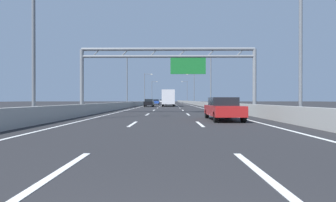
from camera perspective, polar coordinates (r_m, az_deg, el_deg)
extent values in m
plane|color=#262628|center=(101.10, 0.33, -0.49)|extent=(260.00, 260.00, 0.00)
cube|color=white|center=(5.17, -23.02, -14.22)|extent=(0.16, 3.00, 0.01)
cube|color=white|center=(13.80, -7.91, -5.12)|extent=(0.16, 3.00, 0.01)
cube|color=white|center=(22.72, -4.61, -3.02)|extent=(0.16, 3.00, 0.01)
cube|color=white|center=(31.68, -3.17, -2.09)|extent=(0.16, 3.00, 0.01)
cube|color=white|center=(40.66, -2.37, -1.58)|extent=(0.16, 3.00, 0.01)
cube|color=white|center=(49.65, -1.86, -1.25)|extent=(0.16, 3.00, 0.01)
cube|color=white|center=(58.64, -1.51, -1.02)|extent=(0.16, 3.00, 0.01)
cube|color=white|center=(67.64, -1.25, -0.85)|extent=(0.16, 3.00, 0.01)
cube|color=white|center=(76.63, -1.05, -0.72)|extent=(0.16, 3.00, 0.01)
cube|color=white|center=(85.63, -0.89, -0.62)|extent=(0.16, 3.00, 0.01)
cube|color=white|center=(94.62, -0.77, -0.54)|extent=(0.16, 3.00, 0.01)
cube|color=white|center=(103.62, -0.66, -0.47)|extent=(0.16, 3.00, 0.01)
cube|color=white|center=(112.62, -0.57, -0.42)|extent=(0.16, 3.00, 0.01)
cube|color=white|center=(121.62, -0.50, -0.37)|extent=(0.16, 3.00, 0.01)
cube|color=white|center=(130.62, -0.43, -0.33)|extent=(0.16, 3.00, 0.01)
cube|color=white|center=(139.61, -0.38, -0.29)|extent=(0.16, 3.00, 0.01)
cube|color=white|center=(148.61, -0.33, -0.26)|extent=(0.16, 3.00, 0.01)
cube|color=white|center=(157.61, -0.28, -0.23)|extent=(0.16, 3.00, 0.01)
cube|color=white|center=(5.03, 19.66, -14.62)|extent=(0.16, 3.00, 0.01)
cube|color=white|center=(13.75, 7.17, -5.14)|extent=(0.16, 3.00, 0.01)
cube|color=white|center=(22.69, 4.50, -3.02)|extent=(0.16, 3.00, 0.01)
cube|color=white|center=(31.66, 3.35, -2.09)|extent=(0.16, 3.00, 0.01)
cube|color=white|center=(40.65, 2.70, -1.58)|extent=(0.16, 3.00, 0.01)
cube|color=white|center=(49.64, 2.29, -1.25)|extent=(0.16, 3.00, 0.01)
cube|color=white|center=(58.63, 2.01, -1.02)|extent=(0.16, 3.00, 0.01)
cube|color=white|center=(67.63, 1.80, -0.85)|extent=(0.16, 3.00, 0.01)
cube|color=white|center=(76.62, 1.64, -0.72)|extent=(0.16, 3.00, 0.01)
cube|color=white|center=(85.62, 1.52, -0.62)|extent=(0.16, 3.00, 0.01)
cube|color=white|center=(94.62, 1.41, -0.54)|extent=(0.16, 3.00, 0.01)
cube|color=white|center=(103.61, 1.33, -0.47)|extent=(0.16, 3.00, 0.01)
cube|color=white|center=(112.61, 1.26, -0.42)|extent=(0.16, 3.00, 0.01)
cube|color=white|center=(121.61, 1.20, -0.37)|extent=(0.16, 3.00, 0.01)
cube|color=white|center=(130.61, 1.15, -0.33)|extent=(0.16, 3.00, 0.01)
cube|color=white|center=(139.61, 1.10, -0.29)|extent=(0.16, 3.00, 0.01)
cube|color=white|center=(148.61, 1.06, -0.26)|extent=(0.16, 3.00, 0.01)
cube|color=white|center=(157.61, 1.03, -0.23)|extent=(0.16, 3.00, 0.01)
cube|color=white|center=(89.27, -3.06, -0.59)|extent=(0.16, 176.00, 0.01)
cube|color=white|center=(89.25, 3.69, -0.59)|extent=(0.16, 176.00, 0.01)
cube|color=#9E9E99|center=(111.32, -3.21, -0.18)|extent=(0.45, 220.00, 0.95)
cube|color=#9E9E99|center=(111.30, 3.90, -0.18)|extent=(0.45, 220.00, 0.95)
cylinder|color=gray|center=(26.08, -18.75, 4.19)|extent=(0.36, 0.36, 6.20)
cylinder|color=gray|center=(25.95, 18.81, 4.21)|extent=(0.36, 0.36, 6.20)
cylinder|color=gray|center=(25.06, -0.02, 11.53)|extent=(16.70, 0.32, 0.32)
cylinder|color=gray|center=(24.93, -0.02, 9.95)|extent=(16.70, 0.26, 0.26)
cylinder|color=gray|center=(25.99, -15.81, 10.32)|extent=(0.74, 0.10, 0.74)
cylinder|color=gray|center=(25.37, -9.66, 10.58)|extent=(0.74, 0.10, 0.74)
cylinder|color=gray|center=(25.04, -3.26, 10.72)|extent=(0.74, 0.10, 0.74)
cylinder|color=gray|center=(25.02, 3.23, 10.73)|extent=(0.74, 0.10, 0.74)
cylinder|color=gray|center=(25.30, 9.65, 10.61)|extent=(0.74, 0.10, 0.74)
cylinder|color=gray|center=(25.89, 15.84, 10.36)|extent=(0.74, 0.10, 0.74)
cube|color=#19752D|center=(24.85, 4.52, 7.88)|extent=(3.40, 0.12, 1.60)
cylinder|color=slate|center=(17.00, -27.90, 11.93)|extent=(0.20, 0.20, 9.50)
cylinder|color=slate|center=(16.82, 27.58, 12.06)|extent=(0.20, 0.20, 9.50)
cylinder|color=slate|center=(47.52, -9.15, 4.41)|extent=(0.20, 0.20, 9.50)
cylinder|color=slate|center=(47.90, -7.84, 9.92)|extent=(2.20, 0.12, 0.12)
cube|color=#F2EAC6|center=(47.74, -6.51, 9.83)|extent=(0.56, 0.28, 0.20)
cylinder|color=slate|center=(47.45, 9.57, 4.41)|extent=(0.20, 0.20, 9.50)
cylinder|color=slate|center=(47.85, 8.25, 9.93)|extent=(2.20, 0.12, 0.12)
cube|color=#F2EAC6|center=(47.70, 6.92, 9.84)|extent=(0.56, 0.28, 0.20)
cylinder|color=slate|center=(79.27, -5.28, 2.74)|extent=(0.20, 0.20, 9.50)
cylinder|color=slate|center=(79.50, -4.49, 6.05)|extent=(2.20, 0.12, 0.12)
cube|color=#F2EAC6|center=(79.41, -3.69, 5.99)|extent=(0.56, 0.28, 0.20)
cylinder|color=slate|center=(79.24, 5.88, 2.74)|extent=(0.20, 0.20, 9.50)
cylinder|color=slate|center=(79.47, 5.09, 6.06)|extent=(2.20, 0.12, 0.12)
cube|color=#F2EAC6|center=(79.38, 4.29, 5.99)|extent=(0.56, 0.28, 0.20)
cylinder|color=slate|center=(111.21, -3.63, 2.02)|extent=(0.20, 0.20, 9.50)
cylinder|color=slate|center=(111.38, -3.07, 4.39)|extent=(2.20, 0.12, 0.12)
cube|color=#F2EAC6|center=(111.31, -2.50, 4.34)|extent=(0.56, 0.28, 0.20)
cylinder|color=slate|center=(111.18, 4.31, 2.02)|extent=(0.20, 0.20, 9.50)
cylinder|color=slate|center=(111.35, 3.75, 4.39)|extent=(2.20, 0.12, 0.12)
cube|color=#F2EAC6|center=(111.29, 3.18, 4.34)|extent=(0.56, 0.28, 0.20)
cube|color=red|center=(16.68, 12.27, -2.05)|extent=(1.81, 4.59, 0.62)
cube|color=black|center=(16.78, 12.19, -0.09)|extent=(1.59, 2.09, 0.52)
cylinder|color=black|center=(18.27, 8.70, -2.82)|extent=(0.22, 0.64, 0.64)
cylinder|color=black|center=(18.57, 13.56, -2.78)|extent=(0.22, 0.64, 0.64)
cylinder|color=black|center=(14.84, 10.64, -3.54)|extent=(0.22, 0.64, 0.64)
cylinder|color=black|center=(15.20, 16.55, -3.45)|extent=(0.22, 0.64, 0.64)
cube|color=#A8ADB2|center=(120.89, 0.24, -0.07)|extent=(1.78, 4.47, 0.65)
cube|color=black|center=(121.19, 0.24, 0.20)|extent=(1.57, 2.02, 0.49)
cylinder|color=black|center=(122.58, -0.12, -0.22)|extent=(0.22, 0.64, 0.64)
cylinder|color=black|center=(122.58, 0.61, -0.22)|extent=(0.22, 0.64, 0.64)
cylinder|color=black|center=(119.21, -0.14, -0.23)|extent=(0.22, 0.64, 0.64)
cylinder|color=black|center=(119.21, 0.61, -0.23)|extent=(0.22, 0.64, 0.64)
cube|color=#1E7A38|center=(63.99, 0.28, -0.34)|extent=(1.89, 4.45, 0.66)
cube|color=black|center=(63.75, 0.28, 0.17)|extent=(1.66, 2.00, 0.48)
cylinder|color=black|center=(65.68, -0.44, -0.61)|extent=(0.22, 0.64, 0.64)
cylinder|color=black|center=(65.68, 1.02, -0.61)|extent=(0.22, 0.64, 0.64)
cylinder|color=black|center=(62.33, -0.49, -0.66)|extent=(0.22, 0.64, 0.64)
cylinder|color=black|center=(62.33, 1.05, -0.66)|extent=(0.22, 0.64, 0.64)
cube|color=#2347AD|center=(71.86, -2.72, -0.25)|extent=(1.83, 4.45, 0.71)
cube|color=black|center=(71.46, -2.74, 0.20)|extent=(1.61, 2.06, 0.44)
cylinder|color=black|center=(73.59, -3.27, -0.52)|extent=(0.22, 0.64, 0.64)
cylinder|color=black|center=(73.50, -2.02, -0.52)|extent=(0.22, 0.64, 0.64)
cylinder|color=black|center=(70.25, -3.45, -0.56)|extent=(0.22, 0.64, 0.64)
cylinder|color=black|center=(70.15, -2.14, -0.56)|extent=(0.22, 0.64, 0.64)
cube|color=silver|center=(113.80, -1.38, -0.08)|extent=(1.88, 4.44, 0.68)
cube|color=black|center=(113.66, -1.39, 0.22)|extent=(1.65, 2.07, 0.50)
cylinder|color=black|center=(115.50, -1.77, -0.24)|extent=(0.22, 0.64, 0.64)
cylinder|color=black|center=(115.45, -0.95, -0.24)|extent=(0.22, 0.64, 0.64)
cylinder|color=black|center=(112.17, -1.83, -0.26)|extent=(0.22, 0.64, 0.64)
cylinder|color=black|center=(112.12, -0.99, -0.26)|extent=(0.22, 0.64, 0.64)
cube|color=black|center=(48.98, -4.26, -0.50)|extent=(1.71, 4.51, 0.68)
cube|color=black|center=(48.83, -4.28, 0.17)|extent=(1.50, 2.10, 0.47)
cylinder|color=black|center=(50.75, -4.94, -0.86)|extent=(0.22, 0.64, 0.64)
cylinder|color=black|center=(50.63, -3.27, -0.86)|extent=(0.22, 0.64, 0.64)
cylinder|color=black|center=(47.36, -5.33, -0.94)|extent=(0.22, 0.64, 0.64)
cylinder|color=black|center=(47.23, -3.53, -0.94)|extent=(0.22, 0.64, 0.64)
cube|color=#194799|center=(54.89, 0.10, 0.36)|extent=(2.49, 2.26, 1.85)
cube|color=silver|center=(50.77, 0.08, 0.90)|extent=(2.49, 5.60, 2.80)
cylinder|color=black|center=(55.14, -1.04, -0.61)|extent=(0.28, 0.96, 0.96)
cylinder|color=black|center=(55.13, 1.25, -0.61)|extent=(0.28, 0.96, 0.96)
cylinder|color=black|center=(49.39, -1.22, -0.71)|extent=(0.28, 0.96, 0.96)
cylinder|color=black|center=(49.37, 1.35, -0.71)|extent=(0.28, 0.96, 0.96)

